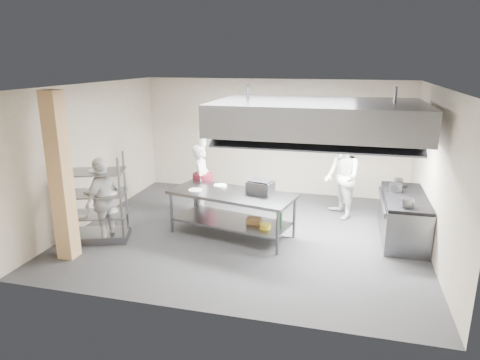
% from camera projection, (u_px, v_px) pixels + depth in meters
% --- Properties ---
extents(floor, '(7.00, 7.00, 0.00)m').
position_uv_depth(floor, '(247.00, 232.00, 8.92)').
color(floor, '#2C2C2E').
rests_on(floor, ground).
extents(ceiling, '(7.00, 7.00, 0.00)m').
position_uv_depth(ceiling, '(248.00, 86.00, 8.11)').
color(ceiling, silver).
rests_on(ceiling, wall_back).
extents(wall_back, '(7.00, 0.00, 7.00)m').
position_uv_depth(wall_back, '(274.00, 137.00, 11.31)').
color(wall_back, '#B3A58E').
rests_on(wall_back, ground).
extents(wall_left, '(0.00, 6.00, 6.00)m').
position_uv_depth(wall_left, '(92.00, 153.00, 9.35)').
color(wall_left, '#B3A58E').
rests_on(wall_left, ground).
extents(wall_right, '(0.00, 6.00, 6.00)m').
position_uv_depth(wall_right, '(437.00, 174.00, 7.68)').
color(wall_right, '#B3A58E').
rests_on(wall_right, ground).
extents(column, '(0.30, 0.30, 3.00)m').
position_uv_depth(column, '(61.00, 178.00, 7.44)').
color(column, tan).
rests_on(column, floor).
extents(exhaust_hood, '(4.00, 2.50, 0.60)m').
position_uv_depth(exhaust_hood, '(317.00, 117.00, 8.33)').
color(exhaust_hood, slate).
rests_on(exhaust_hood, ceiling).
extents(hood_strip_a, '(1.60, 0.12, 0.04)m').
position_uv_depth(hood_strip_a, '(272.00, 131.00, 8.63)').
color(hood_strip_a, white).
rests_on(hood_strip_a, exhaust_hood).
extents(hood_strip_b, '(1.60, 0.12, 0.04)m').
position_uv_depth(hood_strip_b, '(364.00, 135.00, 8.21)').
color(hood_strip_b, white).
rests_on(hood_strip_b, exhaust_hood).
extents(wall_shelf, '(1.50, 0.28, 0.04)m').
position_uv_depth(wall_shelf, '(343.00, 141.00, 10.73)').
color(wall_shelf, slate).
rests_on(wall_shelf, wall_back).
extents(island, '(2.68, 1.57, 0.91)m').
position_uv_depth(island, '(232.00, 214.00, 8.68)').
color(island, slate).
rests_on(island, floor).
extents(island_worktop, '(2.68, 1.57, 0.06)m').
position_uv_depth(island_worktop, '(232.00, 194.00, 8.57)').
color(island_worktop, slate).
rests_on(island_worktop, island).
extents(island_undershelf, '(2.46, 1.42, 0.04)m').
position_uv_depth(island_undershelf, '(232.00, 221.00, 8.72)').
color(island_undershelf, slate).
rests_on(island_undershelf, island).
extents(pass_rack, '(1.31, 1.02, 1.73)m').
position_uv_depth(pass_rack, '(96.00, 198.00, 8.36)').
color(pass_rack, slate).
rests_on(pass_rack, floor).
extents(cooking_range, '(0.80, 2.00, 0.84)m').
position_uv_depth(cooking_range, '(403.00, 218.00, 8.54)').
color(cooking_range, gray).
rests_on(cooking_range, floor).
extents(range_top, '(0.78, 1.96, 0.06)m').
position_uv_depth(range_top, '(405.00, 197.00, 8.42)').
color(range_top, black).
rests_on(range_top, cooking_range).
extents(chef_head, '(0.48, 0.66, 1.67)m').
position_uv_depth(chef_head, '(202.00, 181.00, 9.64)').
color(chef_head, silver).
rests_on(chef_head, floor).
extents(chef_line, '(1.02, 1.12, 1.87)m').
position_uv_depth(chef_line, '(342.00, 177.00, 9.57)').
color(chef_line, white).
rests_on(chef_line, floor).
extents(chef_plating, '(0.52, 1.04, 1.71)m').
position_uv_depth(chef_plating, '(104.00, 200.00, 8.27)').
color(chef_plating, silver).
rests_on(chef_plating, floor).
extents(griddle, '(0.56, 0.48, 0.24)m').
position_uv_depth(griddle, '(260.00, 187.00, 8.51)').
color(griddle, slate).
rests_on(griddle, island_worktop).
extents(wicker_basket, '(0.30, 0.21, 0.12)m').
position_uv_depth(wicker_basket, '(254.00, 221.00, 8.52)').
color(wicker_basket, olive).
rests_on(wicker_basket, island_undershelf).
extents(stockpot, '(0.25, 0.25, 0.17)m').
position_uv_depth(stockpot, '(395.00, 188.00, 8.60)').
color(stockpot, slate).
rests_on(stockpot, range_top).
extents(plate_stack, '(0.28, 0.28, 0.05)m').
position_uv_depth(plate_stack, '(97.00, 213.00, 8.44)').
color(plate_stack, white).
rests_on(plate_stack, pass_rack).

